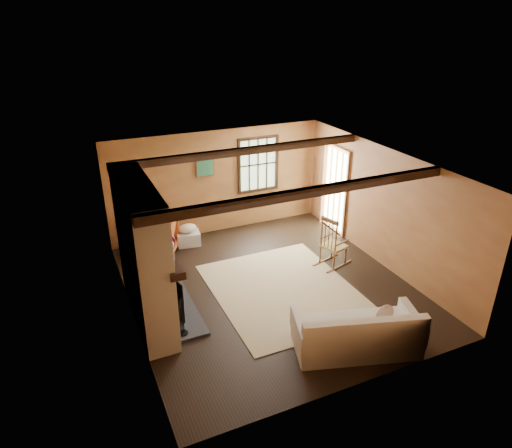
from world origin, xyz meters
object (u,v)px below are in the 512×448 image
fireplace (145,260)px  rocking_chair (333,245)px  laundry_basket (188,238)px  sofa (357,335)px  armchair (155,237)px

fireplace → rocking_chair: bearing=3.9°
fireplace → laundry_basket: (1.34, 2.31, -0.95)m
fireplace → sofa: 3.53m
rocking_chair → laundry_basket: 3.20m
rocking_chair → sofa: (-1.07, -2.39, -0.18)m
laundry_basket → armchair: size_ratio=0.58×
fireplace → sofa: fireplace is taller
rocking_chair → armchair: size_ratio=1.26×
rocking_chair → armchair: bearing=41.4°
rocking_chair → armchair: 3.73m
laundry_basket → armchair: armchair is taller
sofa → rocking_chair: bearing=82.7°
rocking_chair → fireplace: bearing=76.6°
rocking_chair → sofa: 2.62m
laundry_basket → sofa: bearing=-73.1°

